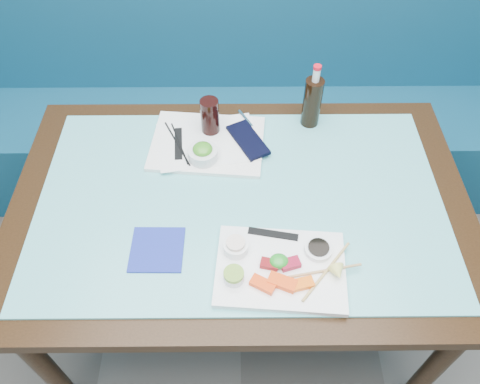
{
  "coord_description": "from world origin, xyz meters",
  "views": [
    {
      "loc": [
        -0.01,
        0.57,
        1.87
      ],
      "look_at": [
        -0.0,
        1.44,
        0.8
      ],
      "focal_mm": 35.0,
      "sensor_mm": 36.0,
      "label": 1
    }
  ],
  "objects_px": {
    "booth_bench": "(239,111)",
    "blue_napkin": "(157,249)",
    "dining_table": "(240,217)",
    "cola_glass": "(210,116)",
    "cola_bottle_body": "(312,103)",
    "serving_tray": "(207,143)",
    "seaweed_bowl": "(203,154)",
    "sashimi_plate": "(280,269)"
  },
  "relations": [
    {
      "from": "booth_bench",
      "to": "dining_table",
      "type": "bearing_deg",
      "value": -90.0
    },
    {
      "from": "cola_bottle_body",
      "to": "blue_napkin",
      "type": "distance_m",
      "value": 0.71
    },
    {
      "from": "cola_bottle_body",
      "to": "sashimi_plate",
      "type": "bearing_deg",
      "value": -103.17
    },
    {
      "from": "cola_bottle_body",
      "to": "seaweed_bowl",
      "type": "bearing_deg",
      "value": -153.24
    },
    {
      "from": "dining_table",
      "to": "blue_napkin",
      "type": "relative_size",
      "value": 9.56
    },
    {
      "from": "dining_table",
      "to": "cola_glass",
      "type": "height_order",
      "value": "cola_glass"
    },
    {
      "from": "dining_table",
      "to": "seaweed_bowl",
      "type": "height_order",
      "value": "seaweed_bowl"
    },
    {
      "from": "blue_napkin",
      "to": "serving_tray",
      "type": "bearing_deg",
      "value": 73.09
    },
    {
      "from": "dining_table",
      "to": "booth_bench",
      "type": "bearing_deg",
      "value": 90.0
    },
    {
      "from": "seaweed_bowl",
      "to": "cola_glass",
      "type": "distance_m",
      "value": 0.14
    },
    {
      "from": "dining_table",
      "to": "cola_glass",
      "type": "bearing_deg",
      "value": 108.86
    },
    {
      "from": "dining_table",
      "to": "sashimi_plate",
      "type": "bearing_deg",
      "value": -66.85
    },
    {
      "from": "dining_table",
      "to": "cola_bottle_body",
      "type": "height_order",
      "value": "cola_bottle_body"
    },
    {
      "from": "serving_tray",
      "to": "seaweed_bowl",
      "type": "relative_size",
      "value": 3.87
    },
    {
      "from": "booth_bench",
      "to": "cola_glass",
      "type": "xyz_separation_m",
      "value": [
        -0.1,
        -0.55,
        0.46
      ]
    },
    {
      "from": "cola_glass",
      "to": "seaweed_bowl",
      "type": "bearing_deg",
      "value": -98.75
    },
    {
      "from": "cola_glass",
      "to": "cola_bottle_body",
      "type": "height_order",
      "value": "cola_bottle_body"
    },
    {
      "from": "booth_bench",
      "to": "cola_glass",
      "type": "distance_m",
      "value": 0.73
    },
    {
      "from": "booth_bench",
      "to": "serving_tray",
      "type": "distance_m",
      "value": 0.73
    },
    {
      "from": "serving_tray",
      "to": "blue_napkin",
      "type": "bearing_deg",
      "value": -101.54
    },
    {
      "from": "seaweed_bowl",
      "to": "blue_napkin",
      "type": "height_order",
      "value": "seaweed_bowl"
    },
    {
      "from": "cola_bottle_body",
      "to": "blue_napkin",
      "type": "bearing_deg",
      "value": -132.54
    },
    {
      "from": "cola_glass",
      "to": "cola_bottle_body",
      "type": "bearing_deg",
      "value": 8.66
    },
    {
      "from": "booth_bench",
      "to": "sashimi_plate",
      "type": "height_order",
      "value": "booth_bench"
    },
    {
      "from": "cola_bottle_body",
      "to": "booth_bench",
      "type": "bearing_deg",
      "value": 115.86
    },
    {
      "from": "sashimi_plate",
      "to": "blue_napkin",
      "type": "distance_m",
      "value": 0.35
    },
    {
      "from": "booth_bench",
      "to": "blue_napkin",
      "type": "relative_size",
      "value": 20.48
    },
    {
      "from": "serving_tray",
      "to": "seaweed_bowl",
      "type": "distance_m",
      "value": 0.08
    },
    {
      "from": "dining_table",
      "to": "cola_bottle_body",
      "type": "relative_size",
      "value": 7.88
    },
    {
      "from": "dining_table",
      "to": "cola_glass",
      "type": "xyz_separation_m",
      "value": [
        -0.1,
        0.29,
        0.17
      ]
    },
    {
      "from": "booth_bench",
      "to": "seaweed_bowl",
      "type": "bearing_deg",
      "value": -99.82
    },
    {
      "from": "serving_tray",
      "to": "cola_bottle_body",
      "type": "height_order",
      "value": "cola_bottle_body"
    },
    {
      "from": "dining_table",
      "to": "cola_glass",
      "type": "relative_size",
      "value": 11.09
    },
    {
      "from": "sashimi_plate",
      "to": "serving_tray",
      "type": "xyz_separation_m",
      "value": [
        -0.21,
        0.48,
        -0.0
      ]
    },
    {
      "from": "blue_napkin",
      "to": "cola_glass",
      "type": "bearing_deg",
      "value": 73.85
    },
    {
      "from": "seaweed_bowl",
      "to": "blue_napkin",
      "type": "bearing_deg",
      "value": -108.89
    },
    {
      "from": "cola_glass",
      "to": "cola_bottle_body",
      "type": "relative_size",
      "value": 0.71
    },
    {
      "from": "serving_tray",
      "to": "blue_napkin",
      "type": "height_order",
      "value": "serving_tray"
    },
    {
      "from": "serving_tray",
      "to": "seaweed_bowl",
      "type": "height_order",
      "value": "seaweed_bowl"
    },
    {
      "from": "serving_tray",
      "to": "seaweed_bowl",
      "type": "xyz_separation_m",
      "value": [
        -0.01,
        -0.07,
        0.03
      ]
    },
    {
      "from": "serving_tray",
      "to": "seaweed_bowl",
      "type": "bearing_deg",
      "value": -92.22
    },
    {
      "from": "serving_tray",
      "to": "cola_glass",
      "type": "xyz_separation_m",
      "value": [
        0.01,
        0.05,
        0.07
      ]
    }
  ]
}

